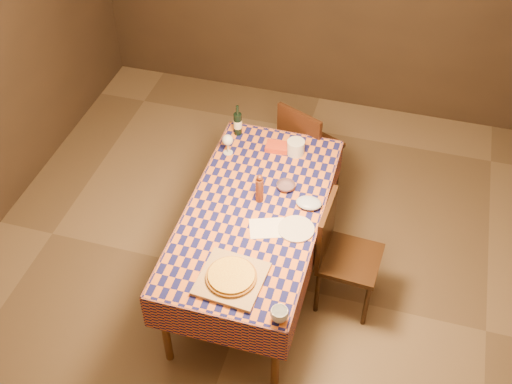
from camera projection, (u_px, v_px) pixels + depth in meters
room at (254, 146)px, 4.08m from camera, size 5.00×5.10×2.70m
dining_table at (254, 218)px, 4.53m from camera, size 0.94×1.84×0.77m
cutting_board at (231, 279)px, 4.03m from camera, size 0.43×0.43×0.03m
pizza at (231, 276)px, 4.01m from camera, size 0.38×0.38×0.03m
pepper_mill at (259, 189)px, 4.47m from camera, size 0.07×0.07×0.24m
bowl at (286, 186)px, 4.62m from camera, size 0.15×0.15×0.04m
wine_glass at (228, 141)px, 4.84m from camera, size 0.09×0.09×0.17m
wine_bottle at (238, 123)px, 5.03m from camera, size 0.07×0.07×0.27m
deli_tub at (296, 147)px, 4.88m from camera, size 0.15×0.15×0.11m
takeout_container at (277, 147)px, 4.94m from camera, size 0.18×0.13×0.04m
white_plate at (296, 229)px, 4.34m from camera, size 0.30×0.30×0.01m
tumbler at (279, 315)px, 3.79m from camera, size 0.15×0.15×0.09m
flour_patch at (267, 228)px, 4.35m from camera, size 0.29×0.26×0.00m
flour_bag at (309, 203)px, 4.49m from camera, size 0.19×0.14×0.05m
chair_far at (306, 145)px, 5.37m from camera, size 0.56×0.56×0.93m
chair_right at (340, 250)px, 4.54m from camera, size 0.45×0.44×0.93m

